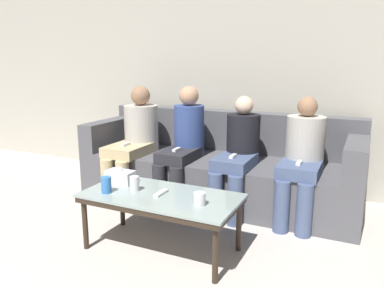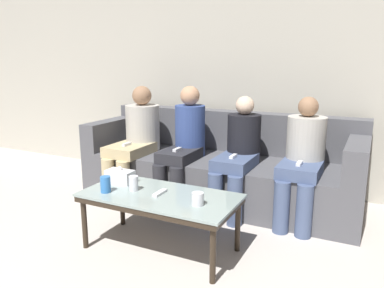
{
  "view_description": "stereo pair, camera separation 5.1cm",
  "coord_description": "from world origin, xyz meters",
  "px_view_note": "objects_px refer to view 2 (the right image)",
  "views": [
    {
      "loc": [
        1.32,
        0.03,
        1.38
      ],
      "look_at": [
        0.0,
        2.82,
        0.69
      ],
      "focal_mm": 35.0,
      "sensor_mm": 36.0,
      "label": 1
    },
    {
      "loc": [
        1.37,
        0.05,
        1.38
      ],
      "look_at": [
        0.0,
        2.82,
        0.69
      ],
      "focal_mm": 35.0,
      "sensor_mm": 36.0,
      "label": 2
    }
  ],
  "objects_px": {
    "coffee_table": "(160,200)",
    "cup_far_center": "(198,199)",
    "seated_person_mid_right": "(239,151)",
    "seated_person_left_end": "(137,136)",
    "cup_near_right": "(106,184)",
    "couch": "(220,168)",
    "seated_person_mid_left": "(185,142)",
    "game_remote": "(160,193)",
    "seated_person_right_end": "(303,156)",
    "cup_near_left": "(134,183)",
    "tissue_box": "(120,176)"
  },
  "relations": [
    {
      "from": "couch",
      "to": "cup_far_center",
      "type": "xyz_separation_m",
      "value": [
        0.36,
        -1.28,
        0.16
      ]
    },
    {
      "from": "game_remote",
      "to": "cup_far_center",
      "type": "bearing_deg",
      "value": -11.17
    },
    {
      "from": "tissue_box",
      "to": "cup_near_right",
      "type": "bearing_deg",
      "value": -79.9
    },
    {
      "from": "game_remote",
      "to": "seated_person_mid_left",
      "type": "xyz_separation_m",
      "value": [
        -0.31,
        0.98,
        0.16
      ]
    },
    {
      "from": "cup_near_left",
      "to": "tissue_box",
      "type": "xyz_separation_m",
      "value": [
        -0.2,
        0.1,
        -0.0
      ]
    },
    {
      "from": "seated_person_mid_right",
      "to": "couch",
      "type": "bearing_deg",
      "value": 139.67
    },
    {
      "from": "cup_far_center",
      "to": "seated_person_right_end",
      "type": "xyz_separation_m",
      "value": [
        0.49,
        1.06,
        0.11
      ]
    },
    {
      "from": "seated_person_left_end",
      "to": "seated_person_mid_right",
      "type": "bearing_deg",
      "value": -0.89
    },
    {
      "from": "game_remote",
      "to": "cup_near_right",
      "type": "bearing_deg",
      "value": -159.97
    },
    {
      "from": "game_remote",
      "to": "seated_person_mid_right",
      "type": "xyz_separation_m",
      "value": [
        0.26,
        0.97,
        0.12
      ]
    },
    {
      "from": "cup_far_center",
      "to": "seated_person_left_end",
      "type": "xyz_separation_m",
      "value": [
        -1.21,
        1.06,
        0.13
      ]
    },
    {
      "from": "coffee_table",
      "to": "couch",
      "type": "bearing_deg",
      "value": 91.22
    },
    {
      "from": "coffee_table",
      "to": "cup_near_right",
      "type": "distance_m",
      "value": 0.42
    },
    {
      "from": "seated_person_right_end",
      "to": "cup_near_left",
      "type": "bearing_deg",
      "value": -135.82
    },
    {
      "from": "cup_far_center",
      "to": "seated_person_mid_right",
      "type": "distance_m",
      "value": 1.04
    },
    {
      "from": "cup_near_right",
      "to": "seated_person_right_end",
      "type": "distance_m",
      "value": 1.65
    },
    {
      "from": "tissue_box",
      "to": "seated_person_left_end",
      "type": "distance_m",
      "value": 1.02
    },
    {
      "from": "coffee_table",
      "to": "seated_person_mid_left",
      "type": "relative_size",
      "value": 1.0
    },
    {
      "from": "game_remote",
      "to": "seated_person_mid_left",
      "type": "distance_m",
      "value": 1.04
    },
    {
      "from": "game_remote",
      "to": "seated_person_mid_right",
      "type": "height_order",
      "value": "seated_person_mid_right"
    },
    {
      "from": "seated_person_right_end",
      "to": "couch",
      "type": "bearing_deg",
      "value": 165.62
    },
    {
      "from": "tissue_box",
      "to": "seated_person_mid_right",
      "type": "height_order",
      "value": "seated_person_mid_right"
    },
    {
      "from": "cup_near_right",
      "to": "seated_person_mid_right",
      "type": "height_order",
      "value": "seated_person_mid_right"
    },
    {
      "from": "game_remote",
      "to": "seated_person_right_end",
      "type": "relative_size",
      "value": 0.14
    },
    {
      "from": "cup_far_center",
      "to": "tissue_box",
      "type": "height_order",
      "value": "tissue_box"
    },
    {
      "from": "cup_near_left",
      "to": "cup_far_center",
      "type": "xyz_separation_m",
      "value": [
        0.55,
        -0.05,
        -0.01
      ]
    },
    {
      "from": "tissue_box",
      "to": "seated_person_left_end",
      "type": "xyz_separation_m",
      "value": [
        -0.46,
        0.9,
        0.12
      ]
    },
    {
      "from": "couch",
      "to": "cup_near_left",
      "type": "distance_m",
      "value": 1.25
    },
    {
      "from": "tissue_box",
      "to": "cup_far_center",
      "type": "bearing_deg",
      "value": -11.65
    },
    {
      "from": "cup_near_right",
      "to": "seated_person_right_end",
      "type": "xyz_separation_m",
      "value": [
        1.2,
        1.13,
        0.09
      ]
    },
    {
      "from": "coffee_table",
      "to": "cup_near_left",
      "type": "bearing_deg",
      "value": -175.9
    },
    {
      "from": "seated_person_right_end",
      "to": "game_remote",
      "type": "bearing_deg",
      "value": -129.61
    },
    {
      "from": "couch",
      "to": "seated_person_mid_left",
      "type": "bearing_deg",
      "value": -141.02
    },
    {
      "from": "cup_far_center",
      "to": "seated_person_right_end",
      "type": "distance_m",
      "value": 1.17
    },
    {
      "from": "cup_near_right",
      "to": "seated_person_mid_left",
      "type": "distance_m",
      "value": 1.13
    },
    {
      "from": "seated_person_mid_left",
      "to": "coffee_table",
      "type": "bearing_deg",
      "value": -72.57
    },
    {
      "from": "tissue_box",
      "to": "seated_person_right_end",
      "type": "height_order",
      "value": "seated_person_right_end"
    },
    {
      "from": "seated_person_mid_right",
      "to": "seated_person_left_end",
      "type": "bearing_deg",
      "value": 179.11
    },
    {
      "from": "tissue_box",
      "to": "seated_person_right_end",
      "type": "distance_m",
      "value": 1.54
    },
    {
      "from": "couch",
      "to": "coffee_table",
      "type": "xyz_separation_m",
      "value": [
        0.03,
        -1.21,
        0.08
      ]
    },
    {
      "from": "coffee_table",
      "to": "cup_near_right",
      "type": "xyz_separation_m",
      "value": [
        -0.38,
        -0.14,
        0.1
      ]
    },
    {
      "from": "cup_far_center",
      "to": "seated_person_mid_right",
      "type": "height_order",
      "value": "seated_person_mid_right"
    },
    {
      "from": "seated_person_left_end",
      "to": "couch",
      "type": "bearing_deg",
      "value": 14.7
    },
    {
      "from": "coffee_table",
      "to": "cup_far_center",
      "type": "xyz_separation_m",
      "value": [
        0.33,
        -0.07,
        0.09
      ]
    },
    {
      "from": "coffee_table",
      "to": "cup_near_left",
      "type": "height_order",
      "value": "cup_near_left"
    },
    {
      "from": "coffee_table",
      "to": "cup_far_center",
      "type": "bearing_deg",
      "value": -11.17
    },
    {
      "from": "coffee_table",
      "to": "cup_far_center",
      "type": "distance_m",
      "value": 0.35
    },
    {
      "from": "cup_far_center",
      "to": "tissue_box",
      "type": "xyz_separation_m",
      "value": [
        -0.75,
        0.16,
        0.01
      ]
    },
    {
      "from": "cup_far_center",
      "to": "seated_person_left_end",
      "type": "relative_size",
      "value": 0.08
    },
    {
      "from": "coffee_table",
      "to": "cup_near_right",
      "type": "bearing_deg",
      "value": -159.97
    }
  ]
}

